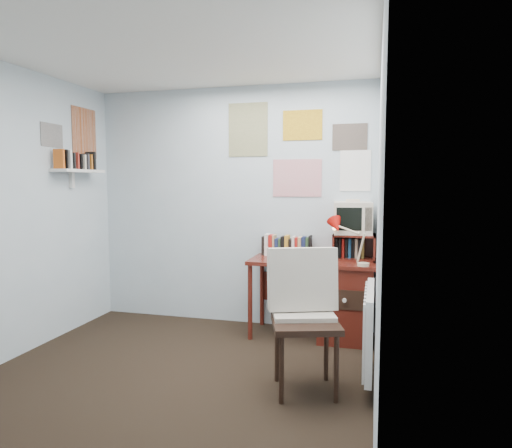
{
  "coord_description": "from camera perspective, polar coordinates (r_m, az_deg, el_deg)",
  "views": [
    {
      "loc": [
        1.48,
        -2.88,
        1.51
      ],
      "look_at": [
        0.46,
        0.99,
        1.14
      ],
      "focal_mm": 32.0,
      "sensor_mm": 36.0,
      "label": 1
    }
  ],
  "objects": [
    {
      "name": "ground",
      "position": [
        3.57,
        -12.05,
        -19.85
      ],
      "size": [
        3.5,
        3.5,
        0.0
      ],
      "primitive_type": "plane",
      "color": "black",
      "rests_on": "ground"
    },
    {
      "name": "back_wall",
      "position": [
        4.87,
        -3.02,
        2.21
      ],
      "size": [
        3.0,
        0.02,
        2.5
      ],
      "primitive_type": "cube",
      "color": "silver",
      "rests_on": "ground"
    },
    {
      "name": "right_wall",
      "position": [
        2.89,
        15.04,
        -0.06
      ],
      "size": [
        0.02,
        3.5,
        2.5
      ],
      "primitive_type": "cube",
      "color": "silver",
      "rests_on": "ground"
    },
    {
      "name": "ceiling",
      "position": [
        3.38,
        -12.93,
        22.17
      ],
      "size": [
        3.0,
        3.5,
        0.02
      ],
      "primitive_type": "cube",
      "color": "white",
      "rests_on": "back_wall"
    },
    {
      "name": "desk",
      "position": [
        4.5,
        10.47,
        -9.01
      ],
      "size": [
        1.2,
        0.55,
        0.76
      ],
      "color": "#541B13",
      "rests_on": "ground"
    },
    {
      "name": "desk_chair",
      "position": [
        3.35,
        6.2,
        -12.31
      ],
      "size": [
        0.63,
        0.62,
        1.0
      ],
      "primitive_type": "cube",
      "rotation": [
        0.0,
        0.0,
        0.3
      ],
      "color": "black",
      "rests_on": "ground"
    },
    {
      "name": "desk_lamp",
      "position": [
        4.18,
        13.31,
        -2.56
      ],
      "size": [
        0.27,
        0.23,
        0.38
      ],
      "primitive_type": "cube",
      "rotation": [
        0.0,
        0.0,
        0.01
      ],
      "color": "red",
      "rests_on": "desk"
    },
    {
      "name": "tv_riser",
      "position": [
        4.51,
        12.18,
        -2.8
      ],
      "size": [
        0.4,
        0.3,
        0.25
      ],
      "primitive_type": "cube",
      "color": "#541B13",
      "rests_on": "desk"
    },
    {
      "name": "crt_tv",
      "position": [
        4.5,
        11.98,
        0.94
      ],
      "size": [
        0.39,
        0.36,
        0.34
      ],
      "primitive_type": "cube",
      "rotation": [
        0.0,
        0.0,
        0.11
      ],
      "color": "beige",
      "rests_on": "tv_riser"
    },
    {
      "name": "book_row",
      "position": [
        4.65,
        4.43,
        -2.64
      ],
      "size": [
        0.6,
        0.14,
        0.22
      ],
      "primitive_type": "cube",
      "color": "#541B13",
      "rests_on": "desk"
    },
    {
      "name": "radiator",
      "position": [
        3.6,
        14.03,
        -12.52
      ],
      "size": [
        0.09,
        0.8,
        0.6
      ],
      "primitive_type": "cube",
      "color": "white",
      "rests_on": "right_wall"
    },
    {
      "name": "wall_shelf",
      "position": [
        4.91,
        -21.32,
        6.2
      ],
      "size": [
        0.2,
        0.62,
        0.24
      ],
      "primitive_type": "cube",
      "color": "white",
      "rests_on": "left_wall"
    },
    {
      "name": "posters_back",
      "position": [
        4.7,
        5.19,
        9.41
      ],
      "size": [
        1.2,
        0.01,
        0.9
      ],
      "primitive_type": "cube",
      "color": "white",
      "rests_on": "back_wall"
    },
    {
      "name": "posters_left",
      "position": [
        4.99,
        -22.35,
        10.52
      ],
      "size": [
        0.01,
        0.7,
        0.6
      ],
      "primitive_type": "cube",
      "color": "white",
      "rests_on": "left_wall"
    }
  ]
}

